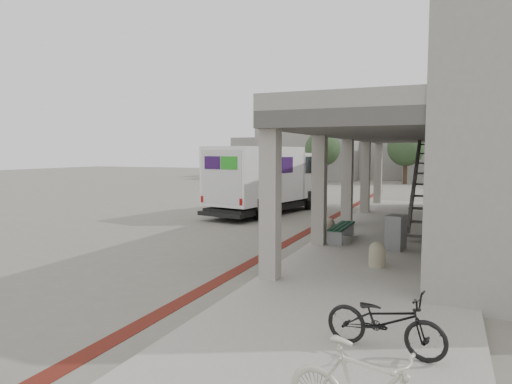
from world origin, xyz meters
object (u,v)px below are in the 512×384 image
at_px(fedex_truck, 266,178).
at_px(bicycle_black, 385,321).
at_px(utility_cabinet, 396,232).
at_px(bench, 342,229).

xyz_separation_m(fedex_truck, bicycle_black, (7.03, -13.32, -1.09)).
distance_m(utility_cabinet, bicycle_black, 6.90).
height_order(fedex_truck, bench, fedex_truck).
xyz_separation_m(fedex_truck, utility_cabinet, (6.46, -6.45, -1.03)).
bearing_deg(utility_cabinet, bench, 167.10).
distance_m(bench, utility_cabinet, 1.88).
bearing_deg(utility_cabinet, fedex_truck, 146.95).
relative_size(bench, bicycle_black, 1.21).
relative_size(fedex_truck, utility_cabinet, 7.72).
bearing_deg(bench, utility_cabinet, -24.33).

